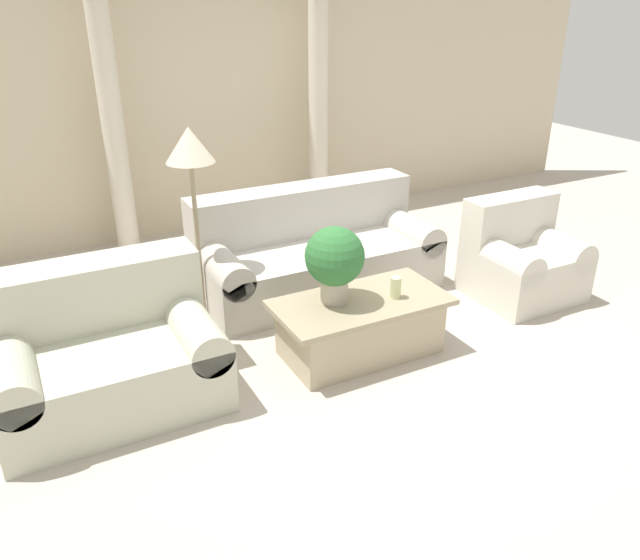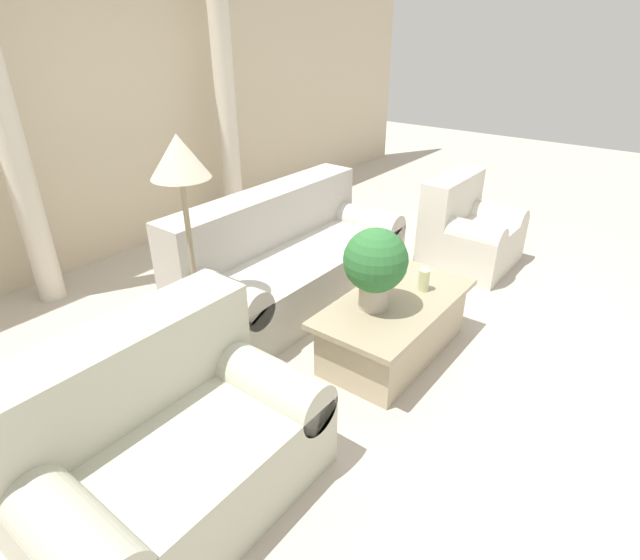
# 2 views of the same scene
# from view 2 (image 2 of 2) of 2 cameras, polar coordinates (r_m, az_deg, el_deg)

# --- Properties ---
(ground_plane) EXTENTS (16.00, 16.00, 0.00)m
(ground_plane) POSITION_cam_2_polar(r_m,az_deg,el_deg) (3.99, 4.10, -5.22)
(ground_plane) COLOR #BCB2A3
(wall_back) EXTENTS (10.00, 0.06, 3.20)m
(wall_back) POSITION_cam_2_polar(r_m,az_deg,el_deg) (5.41, -22.02, 19.83)
(wall_back) COLOR beige
(wall_back) RESTS_ON ground_plane
(sofa_long) EXTENTS (2.10, 0.95, 0.89)m
(sofa_long) POSITION_cam_2_polar(r_m,az_deg,el_deg) (4.29, -3.57, 2.60)
(sofa_long) COLOR #B7B2A8
(sofa_long) RESTS_ON ground_plane
(loveseat) EXTENTS (1.38, 0.95, 0.89)m
(loveseat) POSITION_cam_2_polar(r_m,az_deg,el_deg) (2.64, -17.50, -17.08)
(loveseat) COLOR beige
(loveseat) RESTS_ON ground_plane
(coffee_table) EXTENTS (1.27, 0.65, 0.44)m
(coffee_table) POSITION_cam_2_polar(r_m,az_deg,el_deg) (3.60, 8.48, -5.23)
(coffee_table) COLOR tan
(coffee_table) RESTS_ON ground_plane
(potted_plant) EXTENTS (0.42, 0.42, 0.56)m
(potted_plant) POSITION_cam_2_polar(r_m,az_deg,el_deg) (3.23, 6.35, 1.91)
(potted_plant) COLOR #B2A893
(potted_plant) RESTS_ON coffee_table
(pillar_candle) EXTENTS (0.08, 0.08, 0.16)m
(pillar_candle) POSITION_cam_2_polar(r_m,az_deg,el_deg) (3.61, 11.77, -0.01)
(pillar_candle) COLOR beige
(pillar_candle) RESTS_ON coffee_table
(floor_lamp) EXTENTS (0.37, 0.37, 1.57)m
(floor_lamp) POSITION_cam_2_polar(r_m,az_deg,el_deg) (3.18, -15.66, 12.00)
(floor_lamp) COLOR gray
(floor_lamp) RESTS_ON ground_plane
(column_left) EXTENTS (0.30, 0.30, 2.62)m
(column_left) POSITION_cam_2_polar(r_m,az_deg,el_deg) (4.55, -31.90, 13.23)
(column_left) COLOR beige
(column_left) RESTS_ON ground_plane
(column_right) EXTENTS (0.30, 0.30, 2.62)m
(column_right) POSITION_cam_2_polar(r_m,az_deg,el_deg) (5.70, -10.69, 18.88)
(column_right) COLOR beige
(column_right) RESTS_ON ground_plane
(armchair) EXTENTS (0.87, 0.78, 0.85)m
(armchair) POSITION_cam_2_polar(r_m,az_deg,el_deg) (5.07, 16.56, 5.49)
(armchair) COLOR beige
(armchair) RESTS_ON ground_plane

